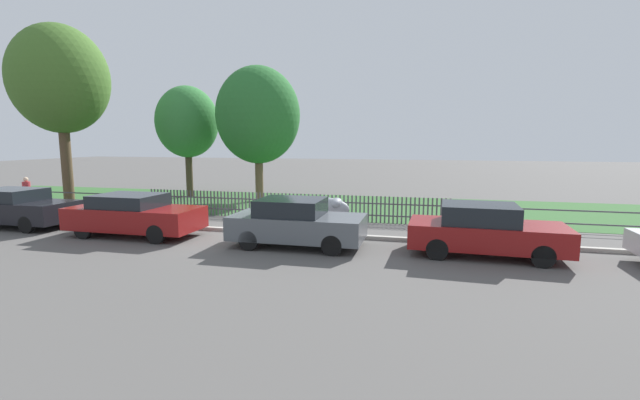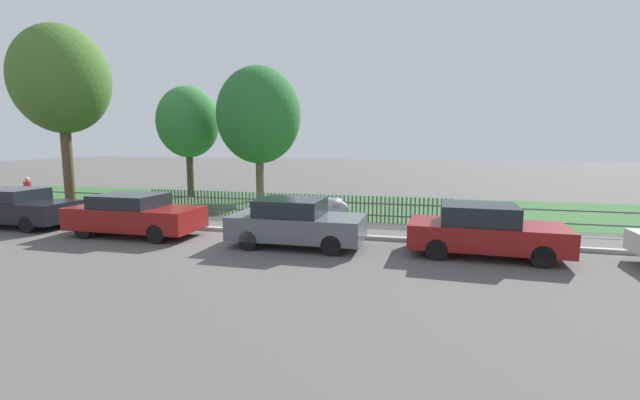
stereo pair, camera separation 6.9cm
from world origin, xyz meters
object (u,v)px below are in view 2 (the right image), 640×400
at_px(parked_car_navy_estate, 296,222).
at_px(tree_nearest_kerb, 61,80).
at_px(parked_car_black_saloon, 134,214).
at_px(pedestrian_near_fence, 28,192).
at_px(tree_behind_motorcycle, 188,122).
at_px(parked_car_silver_hatchback, 16,207).
at_px(covered_motorcycle, 326,209).
at_px(parked_car_red_compact, 484,230).
at_px(tree_mid_park, 259,115).

height_order(parked_car_navy_estate, tree_nearest_kerb, tree_nearest_kerb).
bearing_deg(parked_car_navy_estate, parked_car_black_saloon, 179.43).
xyz_separation_m(parked_car_black_saloon, pedestrian_near_fence, (-7.83, 2.99, 0.17)).
height_order(tree_behind_motorcycle, pedestrian_near_fence, tree_behind_motorcycle).
distance_m(parked_car_silver_hatchback, tree_behind_motorcycle, 10.17).
distance_m(covered_motorcycle, tree_nearest_kerb, 15.21).
relative_size(parked_car_red_compact, covered_motorcycle, 2.10).
bearing_deg(tree_behind_motorcycle, tree_mid_park, -8.73).
height_order(parked_car_navy_estate, covered_motorcycle, parked_car_navy_estate).
xyz_separation_m(tree_nearest_kerb, tree_behind_motorcycle, (4.38, 4.11, -1.92)).
bearing_deg(parked_car_black_saloon, pedestrian_near_fence, 159.36).
height_order(parked_car_navy_estate, tree_mid_park, tree_mid_park).
relative_size(parked_car_black_saloon, covered_motorcycle, 2.20).
distance_m(parked_car_silver_hatchback, covered_motorcycle, 11.55).
height_order(covered_motorcycle, tree_nearest_kerb, tree_nearest_kerb).
distance_m(parked_car_silver_hatchback, pedestrian_near_fence, 3.75).
bearing_deg(tree_nearest_kerb, covered_motorcycle, -9.82).
xyz_separation_m(parked_car_black_saloon, tree_behind_motorcycle, (-3.72, 9.66, 3.48)).
xyz_separation_m(parked_car_silver_hatchback, pedestrian_near_fence, (-2.54, 2.75, 0.17)).
bearing_deg(parked_car_black_saloon, tree_nearest_kerb, 145.83).
bearing_deg(tree_nearest_kerb, pedestrian_near_fence, -84.15).
bearing_deg(pedestrian_near_fence, tree_behind_motorcycle, 35.25).
relative_size(tree_behind_motorcycle, pedestrian_near_fence, 3.94).
xyz_separation_m(parked_car_navy_estate, parked_car_red_compact, (5.39, 0.24, -0.01)).
xyz_separation_m(parked_car_red_compact, covered_motorcycle, (-5.20, 2.92, -0.06)).
height_order(parked_car_black_saloon, tree_nearest_kerb, tree_nearest_kerb).
xyz_separation_m(covered_motorcycle, pedestrian_near_fence, (-13.73, -0.14, 0.23)).
bearing_deg(covered_motorcycle, pedestrian_near_fence, -178.53).
xyz_separation_m(parked_car_navy_estate, tree_nearest_kerb, (-13.80, 5.57, 5.40)).
height_order(parked_car_silver_hatchback, parked_car_red_compact, parked_car_red_compact).
distance_m(parked_car_silver_hatchback, parked_car_navy_estate, 11.00).
bearing_deg(parked_car_red_compact, pedestrian_near_fence, 173.63).
bearing_deg(parked_car_black_saloon, parked_car_navy_estate, -0.03).
height_order(parked_car_red_compact, tree_mid_park, tree_mid_park).
xyz_separation_m(covered_motorcycle, tree_nearest_kerb, (-13.99, 2.42, 5.46)).
distance_m(parked_car_black_saloon, tree_behind_motorcycle, 10.92).
height_order(tree_nearest_kerb, tree_mid_park, tree_nearest_kerb).
bearing_deg(parked_car_black_saloon, parked_car_silver_hatchback, 177.71).
bearing_deg(parked_car_red_compact, parked_car_black_saloon, -176.93).
bearing_deg(parked_car_black_saloon, tree_mid_park, 84.83).
height_order(parked_car_black_saloon, covered_motorcycle, parked_car_black_saloon).
bearing_deg(covered_motorcycle, tree_nearest_kerb, 171.09).
distance_m(tree_mid_park, pedestrian_near_fence, 11.13).
xyz_separation_m(parked_car_navy_estate, tree_mid_park, (-4.85, 8.98, 3.76)).
distance_m(parked_car_red_compact, pedestrian_near_fence, 19.13).
bearing_deg(tree_behind_motorcycle, pedestrian_near_fence, -121.69).
height_order(parked_car_black_saloon, pedestrian_near_fence, pedestrian_near_fence).
height_order(parked_car_black_saloon, tree_behind_motorcycle, tree_behind_motorcycle).
distance_m(parked_car_navy_estate, tree_mid_park, 10.88).
relative_size(tree_mid_park, pedestrian_near_fence, 4.44).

